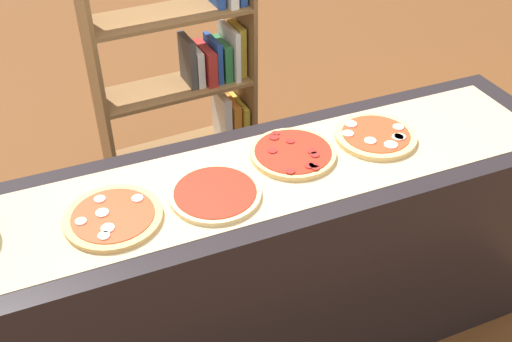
% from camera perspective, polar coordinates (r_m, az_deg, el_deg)
% --- Properties ---
extents(counter, '(2.35, 0.59, 0.92)m').
position_cam_1_polar(counter, '(2.32, 0.00, -9.43)').
color(counter, black).
rests_on(counter, ground_plane).
extents(parchment_paper, '(2.17, 0.44, 0.00)m').
position_cam_1_polar(parchment_paper, '(2.01, 0.00, -0.43)').
color(parchment_paper, tan).
rests_on(parchment_paper, counter).
extents(pizza_mozzarella_0, '(0.30, 0.30, 0.02)m').
position_cam_1_polar(pizza_mozzarella_0, '(1.89, -13.54, -4.31)').
color(pizza_mozzarella_0, tan).
rests_on(pizza_mozzarella_0, parchment_paper).
extents(pizza_plain_1, '(0.30, 0.30, 0.02)m').
position_cam_1_polar(pizza_plain_1, '(1.92, -3.93, -2.18)').
color(pizza_plain_1, '#E5C17F').
rests_on(pizza_plain_1, parchment_paper).
extents(pizza_pepperoni_2, '(0.30, 0.30, 0.03)m').
position_cam_1_polar(pizza_pepperoni_2, '(2.10, 3.57, 1.71)').
color(pizza_pepperoni_2, '#DBB26B').
rests_on(pizza_pepperoni_2, parchment_paper).
extents(pizza_mozzarella_3, '(0.30, 0.30, 0.03)m').
position_cam_1_polar(pizza_mozzarella_3, '(2.23, 11.41, 3.32)').
color(pizza_mozzarella_3, '#DBB26B').
rests_on(pizza_mozzarella_3, parchment_paper).
extents(bookshelf, '(0.77, 0.31, 1.48)m').
position_cam_1_polar(bookshelf, '(2.93, -5.87, 8.11)').
color(bookshelf, brown).
rests_on(bookshelf, ground_plane).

